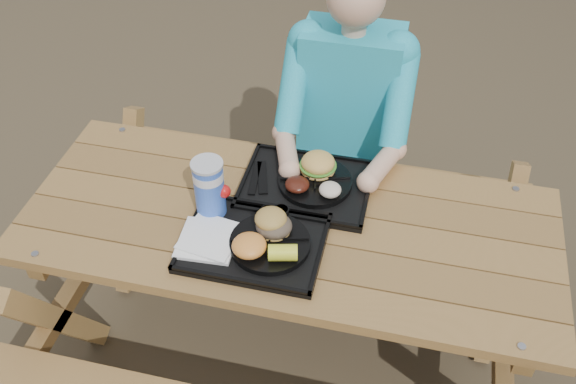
# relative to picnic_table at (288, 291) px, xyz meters

# --- Properties ---
(ground) EXTENTS (60.00, 60.00, 0.00)m
(ground) POSITION_rel_picnic_table_xyz_m (0.00, 0.00, -0.38)
(ground) COLOR #999999
(ground) RESTS_ON ground
(picnic_table) EXTENTS (1.80, 1.49, 0.75)m
(picnic_table) POSITION_rel_picnic_table_xyz_m (0.00, 0.00, 0.00)
(picnic_table) COLOR #999999
(picnic_table) RESTS_ON ground
(tray_near) EXTENTS (0.45, 0.35, 0.02)m
(tray_near) POSITION_rel_picnic_table_xyz_m (-0.08, -0.14, 0.39)
(tray_near) COLOR black
(tray_near) RESTS_ON picnic_table
(tray_far) EXTENTS (0.45, 0.35, 0.02)m
(tray_far) POSITION_rel_picnic_table_xyz_m (0.03, 0.17, 0.39)
(tray_far) COLOR black
(tray_far) RESTS_ON picnic_table
(plate_near) EXTENTS (0.26, 0.26, 0.02)m
(plate_near) POSITION_rel_picnic_table_xyz_m (-0.03, -0.14, 0.41)
(plate_near) COLOR black
(plate_near) RESTS_ON tray_near
(plate_far) EXTENTS (0.26, 0.26, 0.02)m
(plate_far) POSITION_rel_picnic_table_xyz_m (0.06, 0.18, 0.41)
(plate_far) COLOR black
(plate_far) RESTS_ON tray_far
(napkin_stack) EXTENTS (0.19, 0.19, 0.02)m
(napkin_stack) POSITION_rel_picnic_table_xyz_m (-0.22, -0.17, 0.41)
(napkin_stack) COLOR white
(napkin_stack) RESTS_ON tray_near
(soda_cup) EXTENTS (0.10, 0.10, 0.20)m
(soda_cup) POSITION_rel_picnic_table_xyz_m (-0.26, -0.03, 0.50)
(soda_cup) COLOR blue
(soda_cup) RESTS_ON tray_near
(condiment_bbq) EXTENTS (0.04, 0.04, 0.03)m
(condiment_bbq) POSITION_rel_picnic_table_xyz_m (-0.07, -0.01, 0.41)
(condiment_bbq) COLOR black
(condiment_bbq) RESTS_ON tray_near
(condiment_mustard) EXTENTS (0.05, 0.05, 0.03)m
(condiment_mustard) POSITION_rel_picnic_table_xyz_m (-0.02, -0.00, 0.41)
(condiment_mustard) COLOR yellow
(condiment_mustard) RESTS_ON tray_near
(sandwich) EXTENTS (0.11, 0.11, 0.11)m
(sandwich) POSITION_rel_picnic_table_xyz_m (-0.02, -0.09, 0.47)
(sandwich) COLOR #B98E41
(sandwich) RESTS_ON plate_near
(mac_cheese) EXTENTS (0.11, 0.11, 0.05)m
(mac_cheese) POSITION_rel_picnic_table_xyz_m (-0.08, -0.20, 0.44)
(mac_cheese) COLOR #FCA342
(mac_cheese) RESTS_ON plate_near
(corn_cob) EXTENTS (0.11, 0.11, 0.05)m
(corn_cob) POSITION_rel_picnic_table_xyz_m (0.03, -0.20, 0.44)
(corn_cob) COLOR #F9FF35
(corn_cob) RESTS_ON plate_near
(cutlery_far) EXTENTS (0.08, 0.18, 0.01)m
(cutlery_far) POSITION_rel_picnic_table_xyz_m (-0.13, 0.17, 0.40)
(cutlery_far) COLOR black
(cutlery_far) RESTS_ON tray_far
(burger) EXTENTS (0.12, 0.12, 0.11)m
(burger) POSITION_rel_picnic_table_xyz_m (0.06, 0.23, 0.47)
(burger) COLOR #E2AC4F
(burger) RESTS_ON plate_far
(baked_beans) EXTENTS (0.08, 0.08, 0.04)m
(baked_beans) POSITION_rel_picnic_table_xyz_m (0.00, 0.12, 0.43)
(baked_beans) COLOR #43160D
(baked_beans) RESTS_ON plate_far
(potato_salad) EXTENTS (0.08, 0.08, 0.04)m
(potato_salad) POSITION_rel_picnic_table_xyz_m (0.12, 0.12, 0.44)
(potato_salad) COLOR silver
(potato_salad) RESTS_ON plate_far
(diner) EXTENTS (0.48, 0.84, 1.28)m
(diner) POSITION_rel_picnic_table_xyz_m (0.10, 0.62, 0.27)
(diner) COLOR #1AAFBA
(diner) RESTS_ON ground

